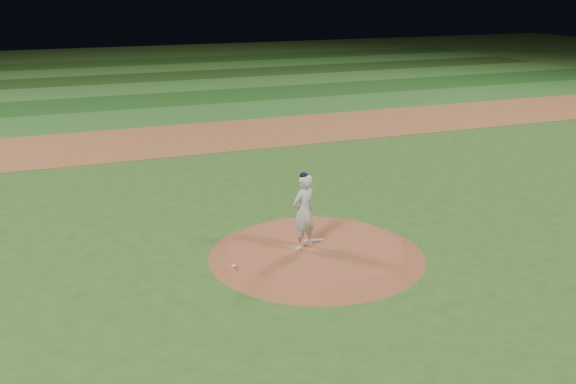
{
  "coord_description": "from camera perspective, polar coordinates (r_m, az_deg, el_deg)",
  "views": [
    {
      "loc": [
        -6.15,
        -13.81,
        6.63
      ],
      "look_at": [
        0.0,
        2.0,
        1.1
      ],
      "focal_mm": 40.0,
      "sensor_mm": 36.0,
      "label": 1
    }
  ],
  "objects": [
    {
      "name": "ground",
      "position": [
        16.5,
        2.53,
        -5.64
      ],
      "size": [
        120.0,
        120.0,
        0.0
      ],
      "primitive_type": "plane",
      "color": "#2E581C",
      "rests_on": "ground"
    },
    {
      "name": "outfield_stripe_4",
      "position": [
        54.07,
        -14.8,
        10.43
      ],
      "size": [
        70.0,
        5.0,
        0.02
      ],
      "primitive_type": "cube",
      "color": "#326D27",
      "rests_on": "ground"
    },
    {
      "name": "infield_dirt_band",
      "position": [
        29.24,
        -8.58,
        4.76
      ],
      "size": [
        70.0,
        6.0,
        0.02
      ],
      "primitive_type": "cube",
      "color": "brown",
      "rests_on": "ground"
    },
    {
      "name": "outfield_stripe_2",
      "position": [
        44.24,
        -13.18,
        8.97
      ],
      "size": [
        70.0,
        5.0,
        0.02
      ],
      "primitive_type": "cube",
      "color": "#316826",
      "rests_on": "ground"
    },
    {
      "name": "outfield_stripe_5",
      "position": [
        59.01,
        -15.42,
        10.97
      ],
      "size": [
        70.0,
        5.0,
        0.02
      ],
      "primitive_type": "cube",
      "color": "#1E4716",
      "rests_on": "ground"
    },
    {
      "name": "pitching_rubber",
      "position": [
        16.74,
        2.3,
        -4.32
      ],
      "size": [
        0.54,
        0.23,
        0.03
      ],
      "primitive_type": "cube",
      "rotation": [
        0.0,
        0.0,
        -0.2
      ],
      "color": "silver",
      "rests_on": "pitchers_mound"
    },
    {
      "name": "pitcher_on_mound",
      "position": [
        15.93,
        1.4,
        -1.75
      ],
      "size": [
        0.84,
        0.71,
        2.0
      ],
      "color": "silver",
      "rests_on": "pitchers_mound"
    },
    {
      "name": "rosin_bag",
      "position": [
        15.29,
        -4.84,
        -6.56
      ],
      "size": [
        0.1,
        0.1,
        0.06
      ],
      "primitive_type": "ellipsoid",
      "color": "silver",
      "rests_on": "pitchers_mound"
    },
    {
      "name": "outfield_stripe_1",
      "position": [
        39.36,
        -12.07,
        7.97
      ],
      "size": [
        70.0,
        5.0,
        0.02
      ],
      "primitive_type": "cube",
      "color": "#1C4817",
      "rests_on": "ground"
    },
    {
      "name": "outfield_stripe_0",
      "position": [
        34.51,
        -10.66,
        6.68
      ],
      "size": [
        70.0,
        5.0,
        0.02
      ],
      "primitive_type": "cube",
      "color": "#2C6223",
      "rests_on": "ground"
    },
    {
      "name": "outfield_stripe_3",
      "position": [
        49.15,
        -14.07,
        9.78
      ],
      "size": [
        70.0,
        5.0,
        0.02
      ],
      "primitive_type": "cube",
      "color": "#1F3F14",
      "rests_on": "ground"
    },
    {
      "name": "pitchers_mound",
      "position": [
        16.45,
        2.53,
        -5.25
      ],
      "size": [
        5.5,
        5.5,
        0.25
      ],
      "primitive_type": "cone",
      "color": "brown",
      "rests_on": "ground"
    }
  ]
}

